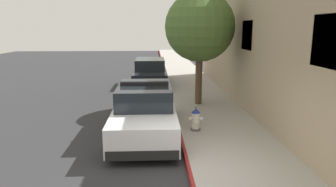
% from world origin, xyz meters
% --- Properties ---
extents(ground_plane, '(32.67, 60.00, 0.20)m').
position_xyz_m(ground_plane, '(-4.65, 10.00, -0.10)').
color(ground_plane, '#2B2B2D').
extents(sidewalk_pavement, '(2.71, 60.00, 0.16)m').
position_xyz_m(sidewalk_pavement, '(1.35, 10.00, 0.08)').
color(sidewalk_pavement, '#9E9991').
rests_on(sidewalk_pavement, ground).
extents(curb_painted_edge, '(0.08, 60.00, 0.16)m').
position_xyz_m(curb_painted_edge, '(-0.04, 10.00, 0.08)').
color(curb_painted_edge, maroon).
rests_on(curb_painted_edge, ground).
extents(police_cruiser, '(1.94, 4.84, 1.68)m').
position_xyz_m(police_cruiser, '(-1.12, 3.10, 0.74)').
color(police_cruiser, white).
rests_on(police_cruiser, ground).
extents(parked_car_silver_ahead, '(1.94, 4.84, 1.56)m').
position_xyz_m(parked_car_silver_ahead, '(-1.05, 11.55, 0.74)').
color(parked_car_silver_ahead, black).
rests_on(parked_car_silver_ahead, ground).
extents(fire_hydrant, '(0.44, 0.40, 0.76)m').
position_xyz_m(fire_hydrant, '(0.46, 2.96, 0.51)').
color(fire_hydrant, '#4C4C51').
rests_on(fire_hydrant, sidewalk_pavement).
extents(street_tree, '(2.83, 2.83, 4.60)m').
position_xyz_m(street_tree, '(1.04, 6.43, 3.33)').
color(street_tree, brown).
rests_on(street_tree, sidewalk_pavement).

